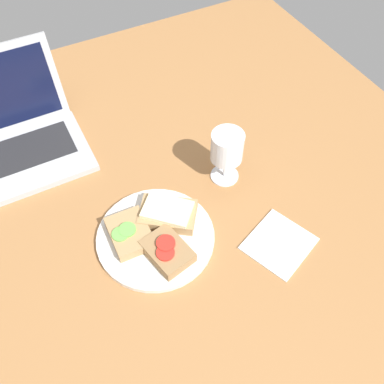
{
  "coord_description": "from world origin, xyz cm",
  "views": [
    {
      "loc": [
        -20.61,
        -50.58,
        79.9
      ],
      "look_at": [
        4.76,
        -1.59,
        8.0
      ],
      "focal_mm": 40.0,
      "sensor_mm": 36.0,
      "label": 1
    }
  ],
  "objects_px": {
    "plate": "(156,237)",
    "sandwich_with_cucumber": "(130,233)",
    "napkin": "(279,244)",
    "wine_glass": "(227,149)",
    "sandwich_with_tomato": "(167,251)",
    "sandwich_with_cheese": "(168,213)",
    "laptop": "(9,138)"
  },
  "relations": [
    {
      "from": "sandwich_with_cheese",
      "to": "napkin",
      "type": "bearing_deg",
      "value": -41.5
    },
    {
      "from": "sandwich_with_cheese",
      "to": "napkin",
      "type": "distance_m",
      "value": 0.24
    },
    {
      "from": "sandwich_with_tomato",
      "to": "sandwich_with_cheese",
      "type": "relative_size",
      "value": 0.79
    },
    {
      "from": "plate",
      "to": "sandwich_with_tomato",
      "type": "distance_m",
      "value": 0.06
    },
    {
      "from": "plate",
      "to": "napkin",
      "type": "xyz_separation_m",
      "value": [
        0.22,
        -0.13,
        -0.0
      ]
    },
    {
      "from": "sandwich_with_cheese",
      "to": "laptop",
      "type": "distance_m",
      "value": 0.43
    },
    {
      "from": "sandwich_with_tomato",
      "to": "sandwich_with_cucumber",
      "type": "bearing_deg",
      "value": 124.4
    },
    {
      "from": "plate",
      "to": "sandwich_with_tomato",
      "type": "bearing_deg",
      "value": -86.02
    },
    {
      "from": "sandwich_with_cheese",
      "to": "napkin",
      "type": "relative_size",
      "value": 1.1
    },
    {
      "from": "sandwich_with_cucumber",
      "to": "napkin",
      "type": "relative_size",
      "value": 0.82
    },
    {
      "from": "plate",
      "to": "wine_glass",
      "type": "bearing_deg",
      "value": 20.96
    },
    {
      "from": "sandwich_with_tomato",
      "to": "sandwich_with_cheese",
      "type": "height_order",
      "value": "sandwich_with_cheese"
    },
    {
      "from": "laptop",
      "to": "napkin",
      "type": "distance_m",
      "value": 0.67
    },
    {
      "from": "wine_glass",
      "to": "napkin",
      "type": "relative_size",
      "value": 1.05
    },
    {
      "from": "sandwich_with_tomato",
      "to": "napkin",
      "type": "distance_m",
      "value": 0.23
    },
    {
      "from": "sandwich_with_cheese",
      "to": "laptop",
      "type": "bearing_deg",
      "value": 124.55
    },
    {
      "from": "plate",
      "to": "napkin",
      "type": "height_order",
      "value": "plate"
    },
    {
      "from": "sandwich_with_cheese",
      "to": "napkin",
      "type": "xyz_separation_m",
      "value": [
        0.18,
        -0.16,
        -0.03
      ]
    },
    {
      "from": "wine_glass",
      "to": "napkin",
      "type": "distance_m",
      "value": 0.23
    },
    {
      "from": "plate",
      "to": "napkin",
      "type": "bearing_deg",
      "value": -30.27
    },
    {
      "from": "plate",
      "to": "napkin",
      "type": "distance_m",
      "value": 0.26
    },
    {
      "from": "sandwich_with_cheese",
      "to": "plate",
      "type": "bearing_deg",
      "value": -145.84
    },
    {
      "from": "wine_glass",
      "to": "laptop",
      "type": "distance_m",
      "value": 0.52
    },
    {
      "from": "sandwich_with_cucumber",
      "to": "laptop",
      "type": "xyz_separation_m",
      "value": [
        -0.15,
        0.36,
        0.02
      ]
    },
    {
      "from": "sandwich_with_cheese",
      "to": "sandwich_with_cucumber",
      "type": "bearing_deg",
      "value": -175.88
    },
    {
      "from": "plate",
      "to": "sandwich_with_cucumber",
      "type": "bearing_deg",
      "value": 154.39
    },
    {
      "from": "wine_glass",
      "to": "sandwich_with_cucumber",
      "type": "bearing_deg",
      "value": -167.19
    },
    {
      "from": "sandwich_with_cheese",
      "to": "wine_glass",
      "type": "xyz_separation_m",
      "value": [
        0.17,
        0.05,
        0.06
      ]
    },
    {
      "from": "plate",
      "to": "sandwich_with_tomato",
      "type": "xyz_separation_m",
      "value": [
        0.0,
        -0.05,
        0.02
      ]
    },
    {
      "from": "sandwich_with_cheese",
      "to": "laptop",
      "type": "relative_size",
      "value": 0.43
    },
    {
      "from": "plate",
      "to": "wine_glass",
      "type": "relative_size",
      "value": 1.84
    },
    {
      "from": "sandwich_with_tomato",
      "to": "wine_glass",
      "type": "distance_m",
      "value": 0.26
    }
  ]
}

